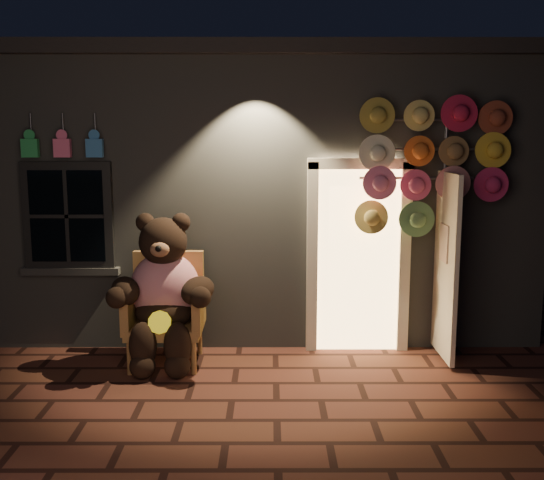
{
  "coord_description": "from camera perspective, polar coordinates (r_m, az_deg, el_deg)",
  "views": [
    {
      "loc": [
        0.36,
        -5.59,
        2.44
      ],
      "look_at": [
        0.38,
        1.0,
        1.35
      ],
      "focal_mm": 42.0,
      "sensor_mm": 36.0,
      "label": 1
    }
  ],
  "objects": [
    {
      "name": "shop_building",
      "position": [
        9.61,
        -2.29,
        5.19
      ],
      "size": [
        7.3,
        5.95,
        3.51
      ],
      "color": "slate",
      "rests_on": "ground"
    },
    {
      "name": "teddy_bear",
      "position": [
        6.8,
        -9.69,
        -4.6
      ],
      "size": [
        1.19,
        0.92,
        1.64
      ],
      "rotation": [
        0.0,
        0.0,
        0.01
      ],
      "color": "red",
      "rests_on": "ground"
    },
    {
      "name": "wicker_armchair",
      "position": [
        7.0,
        -9.44,
        -6.08
      ],
      "size": [
        0.82,
        0.74,
        1.18
      ],
      "rotation": [
        0.0,
        0.0,
        0.01
      ],
      "color": "#A56340",
      "rests_on": "ground"
    },
    {
      "name": "hat_rack",
      "position": [
        7.08,
        13.91,
        6.91
      ],
      "size": [
        1.6,
        0.22,
        2.83
      ],
      "color": "#59595E",
      "rests_on": "ground"
    },
    {
      "name": "ground",
      "position": [
        6.11,
        -3.62,
        -14.16
      ],
      "size": [
        60.0,
        60.0,
        0.0
      ],
      "primitive_type": "plane",
      "color": "#51271F",
      "rests_on": "ground"
    }
  ]
}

